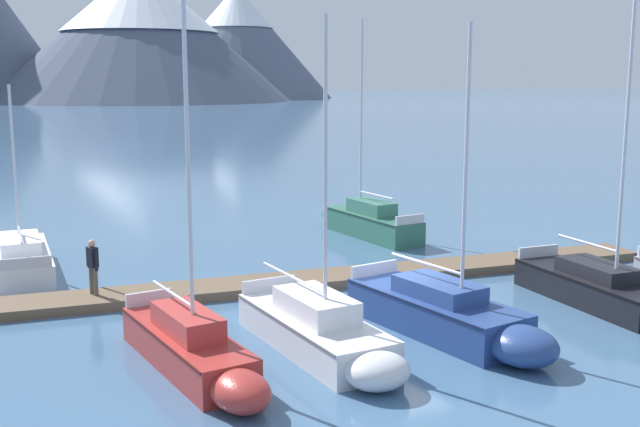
% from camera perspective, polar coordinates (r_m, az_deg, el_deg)
% --- Properties ---
extents(ground_plane, '(700.00, 700.00, 0.00)m').
position_cam_1_polar(ground_plane, '(22.35, 5.73, -7.58)').
color(ground_plane, '#426689').
extents(mountain_shoulder_ridge, '(85.86, 85.86, 38.18)m').
position_cam_1_polar(mountain_shoulder_ridge, '(230.49, -13.20, 13.18)').
color(mountain_shoulder_ridge, '#4C566B').
rests_on(mountain_shoulder_ridge, ground).
extents(mountain_east_summit, '(61.29, 61.29, 35.42)m').
position_cam_1_polar(mountain_east_summit, '(255.89, -6.18, 12.61)').
color(mountain_east_summit, slate).
rests_on(mountain_east_summit, ground).
extents(dock, '(23.17, 2.68, 0.30)m').
position_cam_1_polar(dock, '(25.78, 1.64, -4.79)').
color(dock, brown).
rests_on(dock, ground).
extents(sailboat_nearest_berth, '(2.03, 6.73, 6.52)m').
position_cam_1_polar(sailboat_nearest_berth, '(28.99, -21.33, -3.01)').
color(sailboat_nearest_berth, white).
rests_on(sailboat_nearest_berth, ground).
extents(sailboat_second_berth, '(2.39, 6.51, 8.73)m').
position_cam_1_polar(sailboat_second_berth, '(18.22, -9.33, -9.89)').
color(sailboat_second_berth, '#B2332D').
rests_on(sailboat_second_berth, ground).
extents(sailboat_mid_dock_port, '(2.47, 6.60, 8.19)m').
position_cam_1_polar(sailboat_mid_dock_port, '(19.17, 0.08, -8.72)').
color(sailboat_mid_dock_port, silver).
rests_on(sailboat_mid_dock_port, ground).
extents(sailboat_mid_dock_starboard, '(3.10, 6.91, 8.08)m').
position_cam_1_polar(sailboat_mid_dock_starboard, '(20.63, 9.58, -7.42)').
color(sailboat_mid_dock_starboard, navy).
rests_on(sailboat_mid_dock_starboard, ground).
extents(sailboat_far_berth, '(2.35, 6.64, 9.18)m').
position_cam_1_polar(sailboat_far_berth, '(33.27, 3.46, -0.52)').
color(sailboat_far_berth, '#336B56').
rests_on(sailboat_far_berth, ground).
extents(sailboat_outer_slip, '(1.80, 6.62, 9.11)m').
position_cam_1_polar(sailboat_outer_slip, '(24.35, 20.42, -5.33)').
color(sailboat_outer_slip, black).
rests_on(sailboat_outer_slip, ground).
extents(person_on_dock, '(0.34, 0.56, 1.69)m').
position_cam_1_polar(person_on_dock, '(24.01, -16.52, -3.58)').
color(person_on_dock, brown).
rests_on(person_on_dock, dock).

